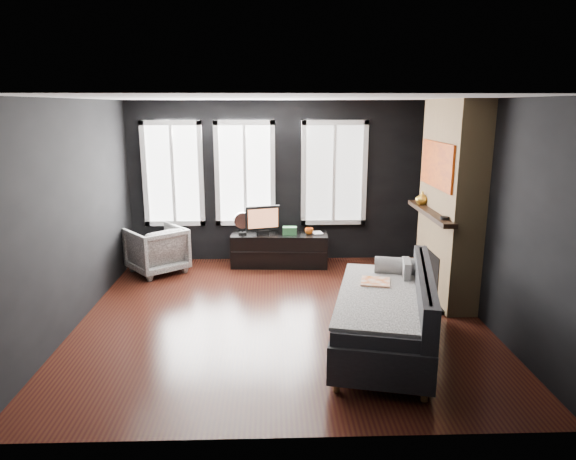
{
  "coord_description": "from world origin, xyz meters",
  "views": [
    {
      "loc": [
        -0.12,
        -6.13,
        2.62
      ],
      "look_at": [
        0.1,
        0.3,
        1.05
      ],
      "focal_mm": 32.0,
      "sensor_mm": 36.0,
      "label": 1
    }
  ],
  "objects_px": {
    "sofa": "(384,309)",
    "book": "(313,227)",
    "armchair": "(157,248)",
    "media_console": "(279,250)",
    "mug": "(309,230)",
    "monitor": "(263,218)",
    "mantel_vase": "(422,198)"
  },
  "relations": [
    {
      "from": "sofa",
      "to": "book",
      "type": "height_order",
      "value": "sofa"
    },
    {
      "from": "armchair",
      "to": "book",
      "type": "height_order",
      "value": "armchair"
    },
    {
      "from": "media_console",
      "to": "mug",
      "type": "distance_m",
      "value": 0.6
    },
    {
      "from": "sofa",
      "to": "mug",
      "type": "bearing_deg",
      "value": 114.41
    },
    {
      "from": "armchair",
      "to": "media_console",
      "type": "bearing_deg",
      "value": 149.19
    },
    {
      "from": "sofa",
      "to": "armchair",
      "type": "height_order",
      "value": "sofa"
    },
    {
      "from": "media_console",
      "to": "monitor",
      "type": "relative_size",
      "value": 2.68
    },
    {
      "from": "media_console",
      "to": "sofa",
      "type": "bearing_deg",
      "value": -67.25
    },
    {
      "from": "monitor",
      "to": "mantel_vase",
      "type": "height_order",
      "value": "mantel_vase"
    },
    {
      "from": "armchair",
      "to": "mantel_vase",
      "type": "distance_m",
      "value": 4.18
    },
    {
      "from": "armchair",
      "to": "monitor",
      "type": "distance_m",
      "value": 1.77
    },
    {
      "from": "book",
      "to": "mantel_vase",
      "type": "relative_size",
      "value": 1.14
    },
    {
      "from": "media_console",
      "to": "mantel_vase",
      "type": "distance_m",
      "value": 2.52
    },
    {
      "from": "monitor",
      "to": "book",
      "type": "distance_m",
      "value": 0.84
    },
    {
      "from": "mantel_vase",
      "to": "book",
      "type": "bearing_deg",
      "value": 144.63
    },
    {
      "from": "armchair",
      "to": "mug",
      "type": "xyz_separation_m",
      "value": [
        2.46,
        0.23,
        0.21
      ]
    },
    {
      "from": "sofa",
      "to": "media_console",
      "type": "height_order",
      "value": "sofa"
    },
    {
      "from": "mug",
      "to": "mantel_vase",
      "type": "distance_m",
      "value": 1.97
    },
    {
      "from": "media_console",
      "to": "mantel_vase",
      "type": "bearing_deg",
      "value": -24.04
    },
    {
      "from": "armchair",
      "to": "mug",
      "type": "bearing_deg",
      "value": 146.58
    },
    {
      "from": "sofa",
      "to": "media_console",
      "type": "xyz_separation_m",
      "value": [
        -1.08,
        3.06,
        -0.19
      ]
    },
    {
      "from": "book",
      "to": "mantel_vase",
      "type": "height_order",
      "value": "mantel_vase"
    },
    {
      "from": "sofa",
      "to": "mantel_vase",
      "type": "height_order",
      "value": "mantel_vase"
    },
    {
      "from": "mug",
      "to": "book",
      "type": "relative_size",
      "value": 0.62
    },
    {
      "from": "sofa",
      "to": "mug",
      "type": "distance_m",
      "value": 3.08
    },
    {
      "from": "armchair",
      "to": "monitor",
      "type": "xyz_separation_m",
      "value": [
        1.69,
        0.31,
        0.4
      ]
    },
    {
      "from": "armchair",
      "to": "book",
      "type": "bearing_deg",
      "value": 147.48
    },
    {
      "from": "mug",
      "to": "media_console",
      "type": "bearing_deg",
      "value": 174.89
    },
    {
      "from": "sofa",
      "to": "book",
      "type": "bearing_deg",
      "value": 113.15
    },
    {
      "from": "sofa",
      "to": "mug",
      "type": "relative_size",
      "value": 15.81
    },
    {
      "from": "media_console",
      "to": "book",
      "type": "height_order",
      "value": "book"
    },
    {
      "from": "monitor",
      "to": "book",
      "type": "height_order",
      "value": "monitor"
    }
  ]
}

